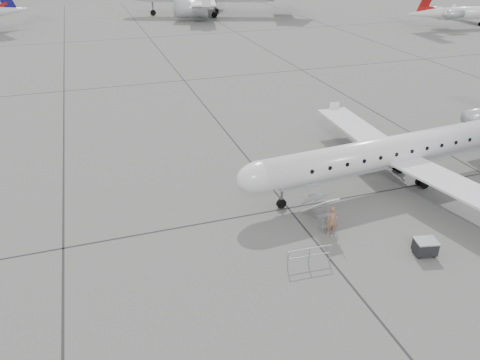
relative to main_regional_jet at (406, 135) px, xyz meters
name	(u,v)px	position (x,y,z in m)	size (l,w,h in m)	color
ground	(390,211)	(-2.67, -3.06, -3.30)	(320.00, 320.00, 0.00)	slate
main_regional_jet	(406,135)	(0.00, 0.00, 0.00)	(25.76, 18.55, 6.61)	silver
airstair	(319,206)	(-7.25, -2.76, -2.27)	(0.85, 2.42, 2.07)	silver
passenger	(332,221)	(-7.14, -4.11, -2.44)	(0.63, 0.41, 1.73)	#8B604B
safety_railing	(309,257)	(-9.49, -6.16, -2.80)	(2.20, 0.08, 1.00)	#989BA1
baggage_cart	(425,247)	(-3.52, -7.22, -2.85)	(1.05, 0.85, 0.91)	black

